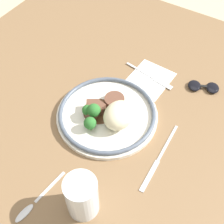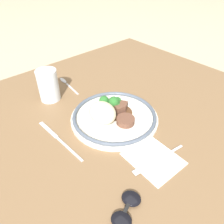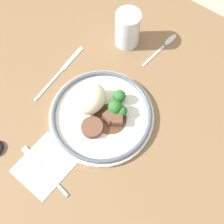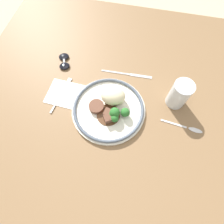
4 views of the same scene
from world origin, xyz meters
The scene contains 9 objects.
ground_plane centered at (0.00, 0.00, 0.00)m, with size 8.00×8.00×0.00m, color tan.
dining_table centered at (0.00, 0.00, 0.02)m, with size 1.14×1.25×0.04m.
napkin centered at (-0.15, 0.01, 0.04)m, with size 0.15×0.13×0.00m.
plate centered at (0.05, -0.02, 0.06)m, with size 0.29×0.29×0.08m.
juice_glass centered at (0.30, 0.07, 0.10)m, with size 0.07×0.07×0.12m.
fork centered at (-0.16, 0.02, 0.04)m, with size 0.04×0.18×0.00m.
knife centered at (0.09, 0.17, 0.04)m, with size 0.22×0.02×0.00m.
spoon centered at (0.37, -0.03, 0.04)m, with size 0.16×0.03×0.01m.
sunglasses centered at (-0.20, 0.17, 0.05)m, with size 0.08×0.10×0.01m.
Camera 1 is at (0.50, 0.28, 0.75)m, focal length 50.00 mm.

